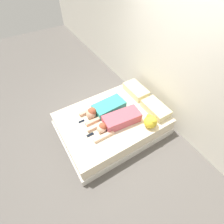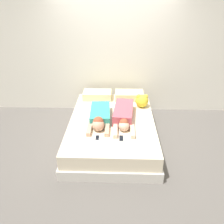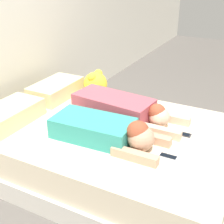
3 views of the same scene
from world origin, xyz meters
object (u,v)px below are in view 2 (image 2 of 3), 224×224
(cell_phone_right, at_px, (121,138))
(cell_phone_left, at_px, (97,138))
(person_left, at_px, (100,117))
(pillow_head_right, at_px, (129,95))
(person_right, at_px, (124,115))
(plush_toy, at_px, (142,101))
(pillow_head_left, at_px, (97,95))
(bed, at_px, (112,129))

(cell_phone_right, bearing_deg, cell_phone_left, -179.54)
(person_left, distance_m, cell_phone_right, 0.64)
(pillow_head_right, distance_m, cell_phone_right, 1.44)
(person_right, distance_m, plush_toy, 0.63)
(cell_phone_left, bearing_deg, plush_toy, 53.89)
(cell_phone_left, bearing_deg, pillow_head_right, 68.90)
(person_left, xyz_separation_m, cell_phone_right, (0.38, -0.51, -0.08))
(pillow_head_right, xyz_separation_m, cell_phone_right, (-0.18, -1.43, -0.07))
(person_left, bearing_deg, pillow_head_right, 59.03)
(person_left, xyz_separation_m, plush_toy, (0.79, 0.57, 0.04))
(cell_phone_left, distance_m, plush_toy, 1.35)
(plush_toy, bearing_deg, person_left, -144.07)
(pillow_head_left, xyz_separation_m, pillow_head_right, (0.68, 0.00, 0.00))
(plush_toy, bearing_deg, bed, -138.95)
(person_left, bearing_deg, pillow_head_left, 97.63)
(person_right, xyz_separation_m, cell_phone_right, (-0.04, -0.57, -0.09))
(pillow_head_left, height_order, person_left, person_left)
(bed, xyz_separation_m, person_left, (-0.22, -0.07, 0.31))
(bed, distance_m, pillow_head_left, 0.97)
(person_right, xyz_separation_m, cell_phone_left, (-0.42, -0.57, -0.09))
(person_left, relative_size, cell_phone_right, 6.59)
(pillow_head_left, height_order, cell_phone_right, pillow_head_left)
(bed, bearing_deg, cell_phone_right, -74.22)
(bed, xyz_separation_m, cell_phone_left, (-0.21, -0.58, 0.23))
(cell_phone_right, bearing_deg, bed, 105.78)
(bed, bearing_deg, pillow_head_left, 111.70)
(pillow_head_right, relative_size, plush_toy, 2.23)
(bed, distance_m, person_right, 0.38)
(cell_phone_right, distance_m, plush_toy, 1.16)
(cell_phone_right, relative_size, plush_toy, 0.54)
(cell_phone_right, bearing_deg, pillow_head_left, 109.36)
(bed, height_order, person_right, person_right)
(cell_phone_right, bearing_deg, person_left, 126.79)
(pillow_head_right, xyz_separation_m, person_right, (-0.13, -0.86, 0.02))
(bed, distance_m, pillow_head_right, 0.97)
(bed, xyz_separation_m, person_right, (0.21, -0.01, 0.32))
(bed, bearing_deg, plush_toy, 41.05)
(person_left, height_order, plush_toy, plush_toy)
(person_left, bearing_deg, person_right, 8.61)
(pillow_head_right, bearing_deg, bed, -111.70)
(person_left, relative_size, person_right, 0.89)
(cell_phone_left, relative_size, cell_phone_right, 1.00)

